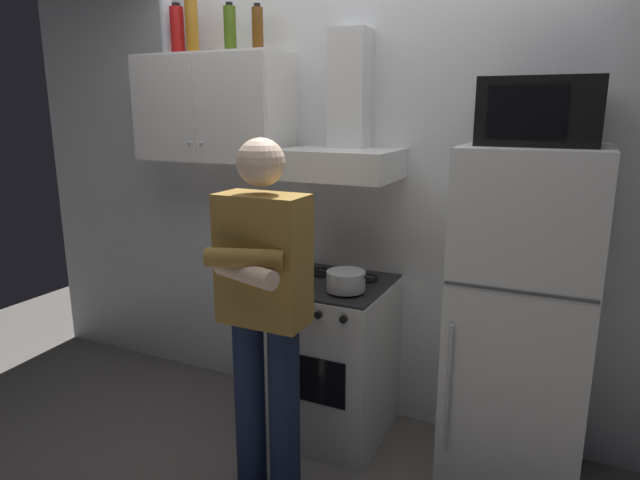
{
  "coord_description": "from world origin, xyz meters",
  "views": [
    {
      "loc": [
        1.08,
        -2.29,
        1.75
      ],
      "look_at": [
        0.0,
        0.0,
        1.15
      ],
      "focal_mm": 31.06,
      "sensor_mm": 36.0,
      "label": 1
    }
  ],
  "objects_px": {
    "stove_oven": "(331,358)",
    "bottle_olive_oil": "(230,29)",
    "person_standing": "(264,311)",
    "bottle_liquor_amber": "(192,24)",
    "microwave": "(540,112)",
    "bottle_vodka_clear": "(167,28)",
    "range_hood": "(342,139)",
    "refrigerator": "(521,322)",
    "cooking_pot": "(346,281)",
    "upper_cabinet": "(213,109)",
    "bottle_beer_brown": "(258,29)",
    "bottle_soda_red": "(177,30)"
  },
  "relations": [
    {
      "from": "upper_cabinet",
      "to": "bottle_beer_brown",
      "type": "bearing_deg",
      "value": 7.11
    },
    {
      "from": "range_hood",
      "to": "bottle_beer_brown",
      "type": "relative_size",
      "value": 3.05
    },
    {
      "from": "bottle_liquor_amber",
      "to": "cooking_pot",
      "type": "bearing_deg",
      "value": -11.99
    },
    {
      "from": "person_standing",
      "to": "bottle_vodka_clear",
      "type": "height_order",
      "value": "bottle_vodka_clear"
    },
    {
      "from": "stove_oven",
      "to": "bottle_vodka_clear",
      "type": "height_order",
      "value": "bottle_vodka_clear"
    },
    {
      "from": "refrigerator",
      "to": "cooking_pot",
      "type": "bearing_deg",
      "value": -171.68
    },
    {
      "from": "bottle_olive_oil",
      "to": "bottle_liquor_amber",
      "type": "bearing_deg",
      "value": -173.99
    },
    {
      "from": "refrigerator",
      "to": "bottle_vodka_clear",
      "type": "bearing_deg",
      "value": 176.61
    },
    {
      "from": "upper_cabinet",
      "to": "bottle_liquor_amber",
      "type": "bearing_deg",
      "value": -166.03
    },
    {
      "from": "bottle_vodka_clear",
      "to": "bottle_liquor_amber",
      "type": "distance_m",
      "value": 0.2
    },
    {
      "from": "microwave",
      "to": "bottle_beer_brown",
      "type": "relative_size",
      "value": 1.95
    },
    {
      "from": "bottle_beer_brown",
      "to": "bottle_vodka_clear",
      "type": "bearing_deg",
      "value": -176.18
    },
    {
      "from": "upper_cabinet",
      "to": "person_standing",
      "type": "distance_m",
      "value": 1.35
    },
    {
      "from": "cooking_pot",
      "to": "bottle_beer_brown",
      "type": "bearing_deg",
      "value": 156.5
    },
    {
      "from": "microwave",
      "to": "bottle_vodka_clear",
      "type": "height_order",
      "value": "bottle_vodka_clear"
    },
    {
      "from": "cooking_pot",
      "to": "bottle_vodka_clear",
      "type": "xyz_separation_m",
      "value": [
        -1.23,
        0.24,
        1.28
      ]
    },
    {
      "from": "refrigerator",
      "to": "cooking_pot",
      "type": "height_order",
      "value": "refrigerator"
    },
    {
      "from": "microwave",
      "to": "bottle_liquor_amber",
      "type": "height_order",
      "value": "bottle_liquor_amber"
    },
    {
      "from": "refrigerator",
      "to": "person_standing",
      "type": "distance_m",
      "value": 1.17
    },
    {
      "from": "person_standing",
      "to": "bottle_liquor_amber",
      "type": "height_order",
      "value": "bottle_liquor_amber"
    },
    {
      "from": "cooking_pot",
      "to": "bottle_liquor_amber",
      "type": "bearing_deg",
      "value": 168.01
    },
    {
      "from": "bottle_liquor_amber",
      "to": "microwave",
      "type": "bearing_deg",
      "value": -2.5
    },
    {
      "from": "cooking_pot",
      "to": "microwave",
      "type": "bearing_deg",
      "value": 9.57
    },
    {
      "from": "bottle_soda_red",
      "to": "cooking_pot",
      "type": "bearing_deg",
      "value": -10.6
    },
    {
      "from": "stove_oven",
      "to": "microwave",
      "type": "xyz_separation_m",
      "value": [
        0.95,
        0.02,
        1.31
      ]
    },
    {
      "from": "person_standing",
      "to": "bottle_liquor_amber",
      "type": "xyz_separation_m",
      "value": [
        -0.85,
        0.71,
        1.31
      ]
    },
    {
      "from": "refrigerator",
      "to": "bottle_liquor_amber",
      "type": "xyz_separation_m",
      "value": [
        -1.85,
        0.1,
        1.41
      ]
    },
    {
      "from": "stove_oven",
      "to": "cooking_pot",
      "type": "relative_size",
      "value": 2.97
    },
    {
      "from": "microwave",
      "to": "bottle_vodka_clear",
      "type": "distance_m",
      "value": 2.1
    },
    {
      "from": "upper_cabinet",
      "to": "bottle_soda_red",
      "type": "bearing_deg",
      "value": -170.3
    },
    {
      "from": "upper_cabinet",
      "to": "cooking_pot",
      "type": "height_order",
      "value": "upper_cabinet"
    },
    {
      "from": "cooking_pot",
      "to": "bottle_liquor_amber",
      "type": "height_order",
      "value": "bottle_liquor_amber"
    },
    {
      "from": "range_hood",
      "to": "bottle_vodka_clear",
      "type": "xyz_separation_m",
      "value": [
        -1.1,
        -0.0,
        0.61
      ]
    },
    {
      "from": "stove_oven",
      "to": "bottle_liquor_amber",
      "type": "bearing_deg",
      "value": 173.67
    },
    {
      "from": "stove_oven",
      "to": "cooking_pot",
      "type": "xyz_separation_m",
      "value": [
        0.13,
        -0.12,
        0.49
      ]
    },
    {
      "from": "person_standing",
      "to": "bottle_vodka_clear",
      "type": "xyz_separation_m",
      "value": [
        -1.05,
        0.73,
        1.3
      ]
    },
    {
      "from": "person_standing",
      "to": "cooking_pot",
      "type": "relative_size",
      "value": 5.58
    },
    {
      "from": "refrigerator",
      "to": "person_standing",
      "type": "bearing_deg",
      "value": -148.77
    },
    {
      "from": "bottle_soda_red",
      "to": "bottle_olive_oil",
      "type": "bearing_deg",
      "value": 5.72
    },
    {
      "from": "stove_oven",
      "to": "bottle_olive_oil",
      "type": "distance_m",
      "value": 1.87
    },
    {
      "from": "upper_cabinet",
      "to": "range_hood",
      "type": "relative_size",
      "value": 1.2
    },
    {
      "from": "refrigerator",
      "to": "bottle_olive_oil",
      "type": "distance_m",
      "value": 2.12
    },
    {
      "from": "microwave",
      "to": "bottle_beer_brown",
      "type": "xyz_separation_m",
      "value": [
        -1.46,
        0.14,
        0.43
      ]
    },
    {
      "from": "bottle_beer_brown",
      "to": "stove_oven",
      "type": "bearing_deg",
      "value": -17.39
    },
    {
      "from": "bottle_beer_brown",
      "to": "bottle_liquor_amber",
      "type": "relative_size",
      "value": 0.74
    },
    {
      "from": "person_standing",
      "to": "bottle_olive_oil",
      "type": "bearing_deg",
      "value": 130.17
    },
    {
      "from": "refrigerator",
      "to": "bottle_vodka_clear",
      "type": "height_order",
      "value": "bottle_vodka_clear"
    },
    {
      "from": "bottle_vodka_clear",
      "to": "upper_cabinet",
      "type": "bearing_deg",
      "value": 0.64
    },
    {
      "from": "microwave",
      "to": "person_standing",
      "type": "distance_m",
      "value": 1.45
    },
    {
      "from": "upper_cabinet",
      "to": "stove_oven",
      "type": "distance_m",
      "value": 1.55
    }
  ]
}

